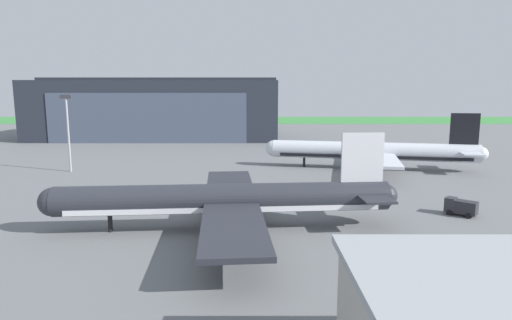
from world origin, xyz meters
The scene contains 7 objects.
ground_plane centered at (0.00, 0.00, 0.00)m, with size 440.00×440.00×0.00m, color slate.
grass_field_strip centered at (0.00, 187.72, 0.04)m, with size 440.00×56.00×0.08m, color #3B893F.
maintenance_hangar centered at (-24.71, 98.09, 10.43)m, with size 86.17×38.36×21.79m.
airliner_far_left centered at (37.24, 32.23, 3.91)m, with size 47.11×38.24×12.63m.
airliner_near_right centered at (7.32, -10.01, 3.84)m, with size 45.06×39.01×12.17m.
ops_van centered at (40.07, -4.01, 1.27)m, with size 4.29×4.03×2.37m.
apron_light_mast centered at (-28.99, 29.09, 9.82)m, with size 2.40×0.50×16.47m.
Camera 1 is at (11.17, -63.18, 17.60)m, focal length 30.41 mm.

